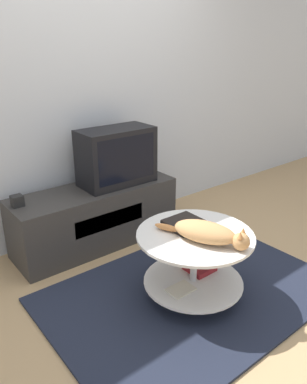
% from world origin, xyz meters
% --- Properties ---
extents(ground_plane, '(12.00, 12.00, 0.00)m').
position_xyz_m(ground_plane, '(0.00, 0.00, 0.00)').
color(ground_plane, tan).
extents(wall_back, '(8.00, 0.05, 2.60)m').
position_xyz_m(wall_back, '(0.00, 1.33, 1.30)').
color(wall_back, silver).
rests_on(wall_back, ground_plane).
extents(rug, '(1.90, 1.31, 0.02)m').
position_xyz_m(rug, '(0.00, 0.00, 0.01)').
color(rug, '#1E2333').
rests_on(rug, ground_plane).
extents(tv_stand, '(1.37, 0.46, 0.50)m').
position_xyz_m(tv_stand, '(-0.13, 1.01, 0.25)').
color(tv_stand, '#33302D').
rests_on(tv_stand, ground_plane).
extents(tv, '(0.62, 0.32, 0.46)m').
position_xyz_m(tv, '(0.09, 1.01, 0.73)').
color(tv, black).
rests_on(tv, tv_stand).
extents(speaker, '(0.08, 0.08, 0.08)m').
position_xyz_m(speaker, '(-0.74, 1.06, 0.54)').
color(speaker, black).
rests_on(speaker, tv_stand).
extents(coffee_table, '(0.74, 0.74, 0.47)m').
position_xyz_m(coffee_table, '(-0.02, -0.04, 0.31)').
color(coffee_table, '#B2B2B7').
rests_on(coffee_table, rug).
extents(dvd_box, '(0.23, 0.22, 0.04)m').
position_xyz_m(dvd_box, '(-0.01, 0.07, 0.51)').
color(dvd_box, black).
rests_on(dvd_box, coffee_table).
extents(cat, '(0.33, 0.57, 0.13)m').
position_xyz_m(cat, '(-0.04, -0.15, 0.54)').
color(cat, tan).
rests_on(cat, coffee_table).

